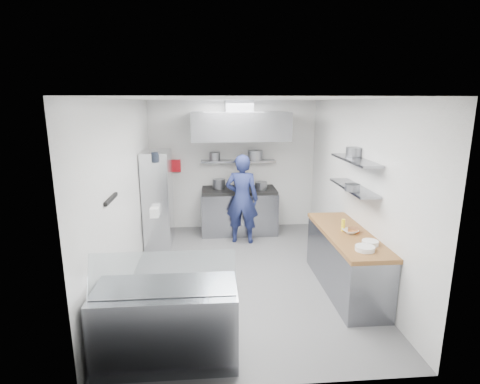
{
  "coord_description": "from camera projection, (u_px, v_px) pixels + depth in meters",
  "views": [
    {
      "loc": [
        -0.51,
        -5.64,
        2.74
      ],
      "look_at": [
        0.0,
        0.6,
        1.25
      ],
      "focal_mm": 28.0,
      "sensor_mm": 36.0,
      "label": 1
    }
  ],
  "objects": [
    {
      "name": "wall_front",
      "position": [
        268.0,
        255.0,
        3.39
      ],
      "size": [
        3.6,
        2.8,
        0.02
      ],
      "primitive_type": "cube",
      "rotation": [
        -1.57,
        0.0,
        0.0
      ],
      "color": "white",
      "rests_on": "floor"
    },
    {
      "name": "hood_duct",
      "position": [
        239.0,
        106.0,
        7.61
      ],
      "size": [
        0.55,
        0.55,
        0.24
      ],
      "primitive_type": "cube",
      "color": "slate",
      "rests_on": "extractor_hood"
    },
    {
      "name": "rack_bin_a",
      "position": [
        155.0,
        212.0,
        6.81
      ],
      "size": [
        0.15,
        0.19,
        0.17
      ],
      "primitive_type": "cube",
      "color": "white",
      "rests_on": "wire_rack"
    },
    {
      "name": "shelf_pot_c",
      "position": [
        352.0,
        187.0,
        5.33
      ],
      "size": [
        0.21,
        0.21,
        0.1
      ],
      "primitive_type": "cylinder",
      "color": "slate",
      "rests_on": "wall_shelf_lower"
    },
    {
      "name": "shelf_pot_d",
      "position": [
        354.0,
        152.0,
        5.76
      ],
      "size": [
        0.24,
        0.24,
        0.14
      ],
      "primitive_type": "cylinder",
      "color": "slate",
      "rests_on": "wall_shelf_upper"
    },
    {
      "name": "red_firebox",
      "position": [
        176.0,
        166.0,
        8.08
      ],
      "size": [
        0.22,
        0.1,
        0.26
      ],
      "primitive_type": "cube",
      "color": "red",
      "rests_on": "wall_back"
    },
    {
      "name": "wall_shelf_upper",
      "position": [
        355.0,
        160.0,
        5.53
      ],
      "size": [
        0.3,
        1.3,
        0.04
      ],
      "primitive_type": "cube",
      "color": "gray",
      "rests_on": "wall_right"
    },
    {
      "name": "display_glass",
      "position": [
        163.0,
        274.0,
        3.76
      ],
      "size": [
        1.47,
        0.19,
        0.42
      ],
      "primitive_type": "cube",
      "rotation": [
        -0.38,
        0.0,
        0.0
      ],
      "color": "silver",
      "rests_on": "display_case"
    },
    {
      "name": "shelf_pot_a",
      "position": [
        215.0,
        157.0,
        7.97
      ],
      "size": [
        0.23,
        0.23,
        0.18
      ],
      "primitive_type": "cylinder",
      "color": "slate",
      "rests_on": "over_range_shelf"
    },
    {
      "name": "plate_stack_b",
      "position": [
        370.0,
        243.0,
        4.98
      ],
      "size": [
        0.22,
        0.22,
        0.06
      ],
      "primitive_type": "cylinder",
      "color": "white",
      "rests_on": "prep_counter_top"
    },
    {
      "name": "wall_left",
      "position": [
        125.0,
        194.0,
        5.68
      ],
      "size": [
        2.8,
        5.0,
        0.02
      ],
      "primitive_type": "cube",
      "rotation": [
        1.57,
        0.0,
        1.57
      ],
      "color": "white",
      "rests_on": "floor"
    },
    {
      "name": "stock_pot_left",
      "position": [
        219.0,
        184.0,
        8.0
      ],
      "size": [
        0.27,
        0.27,
        0.2
      ],
      "primitive_type": "cylinder",
      "color": "slate",
      "rests_on": "cooktop"
    },
    {
      "name": "display_case",
      "position": [
        167.0,
        324.0,
        4.03
      ],
      "size": [
        1.5,
        0.7,
        0.85
      ],
      "primitive_type": "cube",
      "color": "gray",
      "rests_on": "floor"
    },
    {
      "name": "shelf_pot_b",
      "position": [
        255.0,
        156.0,
        7.97
      ],
      "size": [
        0.32,
        0.32,
        0.22
      ],
      "primitive_type": "cylinder",
      "color": "slate",
      "rests_on": "over_range_shelf"
    },
    {
      "name": "chef",
      "position": [
        242.0,
        199.0,
        7.39
      ],
      "size": [
        0.73,
        0.56,
        1.79
      ],
      "primitive_type": "imported",
      "rotation": [
        0.0,
        0.0,
        2.92
      ],
      "color": "#1A224E",
      "rests_on": "floor"
    },
    {
      "name": "rack_jar",
      "position": [
        155.0,
        157.0,
        6.64
      ],
      "size": [
        0.12,
        0.12,
        0.18
      ],
      "primitive_type": "cylinder",
      "color": "black",
      "rests_on": "wire_rack"
    },
    {
      "name": "wire_rack",
      "position": [
        158.0,
        198.0,
        7.32
      ],
      "size": [
        0.5,
        0.9,
        1.85
      ],
      "primitive_type": "cube",
      "color": "silver",
      "rests_on": "floor"
    },
    {
      "name": "wall_shelf_lower",
      "position": [
        353.0,
        188.0,
        5.63
      ],
      "size": [
        0.3,
        1.3,
        0.04
      ],
      "primitive_type": "cube",
      "color": "gray",
      "rests_on": "wall_right"
    },
    {
      "name": "floor",
      "position": [
        243.0,
        274.0,
        6.14
      ],
      "size": [
        5.0,
        5.0,
        0.0
      ],
      "primitive_type": "plane",
      "color": "#515153",
      "rests_on": "ground"
    },
    {
      "name": "rack_bin_b",
      "position": [
        157.0,
        180.0,
        7.17
      ],
      "size": [
        0.15,
        0.19,
        0.17
      ],
      "primitive_type": "cube",
      "color": "yellow",
      "rests_on": "wire_rack"
    },
    {
      "name": "squeeze_bottle",
      "position": [
        343.0,
        225.0,
        5.51
      ],
      "size": [
        0.05,
        0.05,
        0.18
      ],
      "primitive_type": "cylinder",
      "color": "yellow",
      "rests_on": "prep_counter_top"
    },
    {
      "name": "plate_stack_a",
      "position": [
        365.0,
        248.0,
        4.79
      ],
      "size": [
        0.25,
        0.25,
        0.06
      ],
      "primitive_type": "cylinder",
      "color": "white",
      "rests_on": "prep_counter_top"
    },
    {
      "name": "prep_counter_base",
      "position": [
        345.0,
        263.0,
        5.58
      ],
      "size": [
        0.62,
        2.0,
        0.84
      ],
      "primitive_type": "cube",
      "color": "gray",
      "rests_on": "floor"
    },
    {
      "name": "over_range_shelf",
      "position": [
        238.0,
        161.0,
        8.07
      ],
      "size": [
        1.6,
        0.3,
        0.04
      ],
      "primitive_type": "cube",
      "color": "gray",
      "rests_on": "wall_back"
    },
    {
      "name": "extractor_hood",
      "position": [
        240.0,
        126.0,
        7.48
      ],
      "size": [
        1.9,
        1.15,
        0.55
      ],
      "primitive_type": "cube",
      "color": "gray",
      "rests_on": "wall_back"
    },
    {
      "name": "wall_right",
      "position": [
        355.0,
        189.0,
        5.96
      ],
      "size": [
        2.8,
        5.0,
        0.02
      ],
      "primitive_type": "cube",
      "rotation": [
        1.57,
        0.0,
        -1.57
      ],
      "color": "white",
      "rests_on": "floor"
    },
    {
      "name": "stock_pot_right",
      "position": [
        261.0,
        186.0,
        7.91
      ],
      "size": [
        0.26,
        0.26,
        0.16
      ],
      "primitive_type": "cylinder",
      "color": "slate",
      "rests_on": "cooktop"
    },
    {
      "name": "ceiling",
      "position": [
        243.0,
        99.0,
        5.49
      ],
      "size": [
        5.0,
        5.0,
        0.0
      ],
      "primitive_type": "plane",
      "rotation": [
        3.14,
        0.0,
        0.0
      ],
      "color": "silver",
      "rests_on": "wall_back"
    },
    {
      "name": "copper_pan",
      "position": [
        354.0,
        230.0,
        5.47
      ],
      "size": [
        0.17,
        0.17,
        0.06
      ],
      "primitive_type": "cylinder",
      "color": "#B36532",
      "rests_on": "prep_counter_top"
    },
    {
      "name": "stock_pot_mid",
      "position": [
        242.0,
        184.0,
        7.89
      ],
      "size": [
        0.31,
        0.31,
        0.24
      ],
      "primitive_type": "cylinder",
      "color": "slate",
      "rests_on": "cooktop"
    },
    {
      "name": "wall_back",
      "position": [
        233.0,
        165.0,
        8.24
      ],
      "size": [
        3.6,
        2.8,
        0.02
      ],
      "primitive_type": "cube",
      "rotation": [
        1.57,
        0.0,
        0.0
      ],
      "color": "white",
      "rests_on": "floor"
    },
    {
      "name": "cooktop",
      "position": [
        239.0,
        190.0,
        7.97
      ],
      "size": [
        1.57,
        0.78,
        0.06
      ],
      "primitive_type": "cube",
      "color": "black",
      "rests_on": "gas_range"
    },
    {
      "name": "knife_strip",
      "position": [
        111.0,
        199.0,
        4.77
      ],
      "size": [
        0.04,
        0.55,
        0.05
      ],
      "primitive_type": "cube",
      "color": "black",
      "rests_on": "wall_left"
    },
    {
      "name": "mixing_bowl",
      "position": [
        350.0,
        231.0,
        5.43
      ],
      "size": [
        0.26,
        0.26,
        0.05
      ],
      "primitive_type": "imported",
      "rotation": [
        0.0,
        0.0,
        0.2
      ],
      "color": "white",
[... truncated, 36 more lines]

